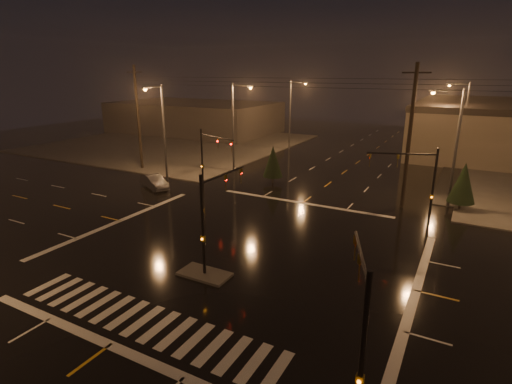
{
  "coord_description": "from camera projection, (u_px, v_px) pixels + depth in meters",
  "views": [
    {
      "loc": [
        12.45,
        -20.77,
        11.31
      ],
      "look_at": [
        -0.57,
        3.3,
        3.0
      ],
      "focal_mm": 28.0,
      "sensor_mm": 36.0,
      "label": 1
    }
  ],
  "objects": [
    {
      "name": "signal_mast_se",
      "position": [
        361.0,
        324.0,
        12.5
      ],
      "size": [
        1.55,
        3.87,
        6.0
      ],
      "color": "black",
      "rests_on": "ground"
    },
    {
      "name": "stop_bar_far",
      "position": [
        303.0,
        203.0,
        35.69
      ],
      "size": [
        16.0,
        0.5,
        0.01
      ],
      "primitive_type": "cube",
      "color": "beige",
      "rests_on": "ground"
    },
    {
      "name": "streetlight_2",
      "position": [
        292.0,
        110.0,
        58.46
      ],
      "size": [
        2.77,
        0.32,
        10.0
      ],
      "color": "#38383A",
      "rests_on": "ground"
    },
    {
      "name": "signal_mast_median",
      "position": [
        212.0,
        209.0,
        22.76
      ],
      "size": [
        0.25,
        4.59,
        6.0
      ],
      "color": "black",
      "rests_on": "ground"
    },
    {
      "name": "car_crossing",
      "position": [
        154.0,
        182.0,
        39.9
      ],
      "size": [
        4.38,
        3.06,
        1.37
      ],
      "primitive_type": "imported",
      "rotation": [
        0.0,
        0.0,
        1.14
      ],
      "color": "#4E5055",
      "rests_on": "ground"
    },
    {
      "name": "utility_pole_0",
      "position": [
        138.0,
        117.0,
        46.46
      ],
      "size": [
        2.2,
        0.32,
        12.0
      ],
      "color": "black",
      "rests_on": "ground"
    },
    {
      "name": "stop_bar_near",
      "position": [
        110.0,
        345.0,
        17.18
      ],
      "size": [
        16.0,
        0.5,
        0.01
      ],
      "primitive_type": "cube",
      "color": "beige",
      "rests_on": "ground"
    },
    {
      "name": "streetlight_5",
      "position": [
        162.0,
        126.0,
        41.45
      ],
      "size": [
        0.32,
        2.77,
        10.0
      ],
      "color": "#38383A",
      "rests_on": "ground"
    },
    {
      "name": "signal_mast_nw",
      "position": [
        208.0,
        153.0,
        38.19
      ],
      "size": [
        4.84,
        1.86,
        6.0
      ],
      "color": "black",
      "rests_on": "ground"
    },
    {
      "name": "conifer_3",
      "position": [
        273.0,
        161.0,
        41.45
      ],
      "size": [
        2.07,
        2.07,
        3.93
      ],
      "color": "black",
      "rests_on": "ground"
    },
    {
      "name": "conifer_0",
      "position": [
        463.0,
        183.0,
        33.23
      ],
      "size": [
        2.18,
        2.18,
        4.1
      ],
      "color": "black",
      "rests_on": "ground"
    },
    {
      "name": "streetlight_3",
      "position": [
        453.0,
        140.0,
        33.12
      ],
      "size": [
        2.77,
        0.32,
        10.0
      ],
      "color": "#38383A",
      "rests_on": "ground"
    },
    {
      "name": "commercial_block",
      "position": [
        195.0,
        117.0,
        76.91
      ],
      "size": [
        30.0,
        18.0,
        5.6
      ],
      "primitive_type": "cube",
      "color": "#443D3B",
      "rests_on": "ground"
    },
    {
      "name": "streetlight_4",
      "position": [
        462.0,
        117.0,
        49.95
      ],
      "size": [
        2.77,
        0.32,
        10.0
      ],
      "color": "#38383A",
      "rests_on": "ground"
    },
    {
      "name": "ground",
      "position": [
        240.0,
        249.0,
        26.44
      ],
      "size": [
        140.0,
        140.0,
        0.0
      ],
      "primitive_type": "plane",
      "color": "black",
      "rests_on": "ground"
    },
    {
      "name": "crosswalk",
      "position": [
        143.0,
        321.0,
        18.86
      ],
      "size": [
        15.0,
        2.6,
        0.01
      ],
      "primitive_type": "cube",
      "color": "beige",
      "rests_on": "ground"
    },
    {
      "name": "streetlight_1",
      "position": [
        235.0,
        122.0,
        44.99
      ],
      "size": [
        2.77,
        0.32,
        10.0
      ],
      "color": "#38383A",
      "rests_on": "ground"
    },
    {
      "name": "median_island",
      "position": [
        205.0,
        274.0,
        23.05
      ],
      "size": [
        3.0,
        1.6,
        0.15
      ],
      "primitive_type": "cube",
      "color": "#42403B",
      "rests_on": "ground"
    },
    {
      "name": "signal_mast_ne",
      "position": [
        419.0,
        177.0,
        29.54
      ],
      "size": [
        4.84,
        1.86,
        6.0
      ],
      "color": "black",
      "rests_on": "ground"
    },
    {
      "name": "sidewalk_nw",
      "position": [
        176.0,
        143.0,
        65.33
      ],
      "size": [
        36.0,
        36.0,
        0.12
      ],
      "primitive_type": "cube",
      "color": "#42403B",
      "rests_on": "ground"
    },
    {
      "name": "utility_pole_1",
      "position": [
        409.0,
        137.0,
        32.79
      ],
      "size": [
        2.2,
        0.32,
        12.0
      ],
      "color": "black",
      "rests_on": "ground"
    }
  ]
}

